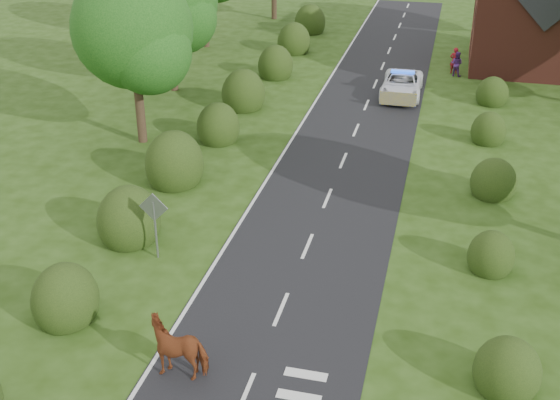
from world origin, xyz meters
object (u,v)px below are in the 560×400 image
(pedestrian_red, at_px, (455,60))
(police_van, at_px, (402,85))
(pedestrian_purple, at_px, (457,64))
(road_sign, at_px, (154,216))
(cow, at_px, (180,349))

(pedestrian_red, bearing_deg, police_van, 53.19)
(police_van, xyz_separation_m, pedestrian_purple, (2.98, 4.82, 0.10))
(road_sign, distance_m, pedestrian_purple, 26.81)
(road_sign, height_order, pedestrian_purple, road_sign)
(police_van, relative_size, pedestrian_red, 2.99)
(cow, bearing_deg, road_sign, -156.78)
(pedestrian_purple, bearing_deg, police_van, 78.69)
(cow, distance_m, pedestrian_red, 31.62)
(police_van, xyz_separation_m, pedestrian_red, (2.84, 5.38, 0.15))
(road_sign, relative_size, pedestrian_red, 1.53)
(road_sign, distance_m, cow, 6.23)
(road_sign, distance_m, police_van, 21.27)
(police_van, height_order, pedestrian_red, pedestrian_red)
(cow, xyz_separation_m, pedestrian_purple, (6.72, 30.37, 0.06))
(cow, bearing_deg, police_van, 165.90)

